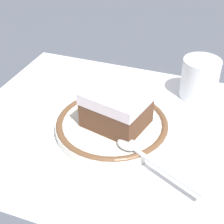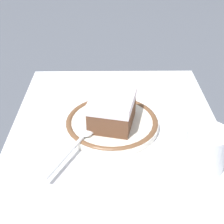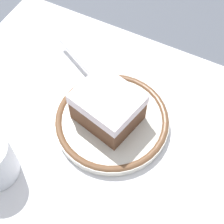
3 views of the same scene
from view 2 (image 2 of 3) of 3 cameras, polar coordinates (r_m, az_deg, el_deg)
ground_plane at (r=0.58m, az=0.72°, el=-4.29°), size 2.40×2.40×0.00m
placemat at (r=0.58m, az=0.72°, el=-4.23°), size 0.53×0.40×0.00m
plate at (r=0.60m, az=-0.00°, el=-1.99°), size 0.18×0.18×0.02m
cake_slice at (r=0.57m, az=0.05°, el=0.37°), size 0.10×0.09×0.06m
spoon at (r=0.54m, az=-6.07°, el=-5.30°), size 0.13×0.08×0.01m
cup at (r=0.52m, az=16.43°, el=-6.90°), size 0.07×0.07×0.07m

